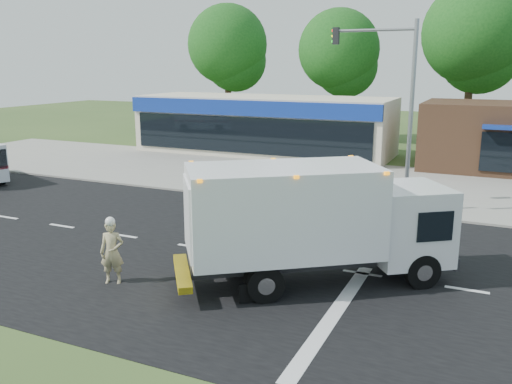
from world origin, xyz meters
TOP-DOWN VIEW (x-y plane):
  - ground at (0.00, 0.00)m, footprint 120.00×120.00m
  - road_asphalt at (0.00, 0.00)m, footprint 60.00×14.00m
  - sidewalk at (0.00, 8.20)m, footprint 60.00×2.40m
  - parking_apron at (0.00, 14.00)m, footprint 60.00×9.00m
  - lane_markings at (1.35, -1.35)m, footprint 55.20×7.00m
  - ems_box_truck at (1.78, -1.26)m, footprint 7.85×6.58m
  - emergency_worker at (-3.48, -3.70)m, footprint 0.82×0.69m
  - retail_strip_mall at (-9.00, 19.93)m, footprint 18.00×6.20m
  - brown_storefront at (7.00, 19.98)m, footprint 10.00×6.70m
  - traffic_signal_pole at (2.35, 7.60)m, footprint 3.51×0.25m
  - background_trees at (-0.85, 28.16)m, footprint 36.77×7.39m

SIDE VIEW (x-z plane):
  - ground at x=0.00m, z-range 0.00..0.00m
  - road_asphalt at x=0.00m, z-range -0.01..0.01m
  - parking_apron at x=0.00m, z-range 0.00..0.02m
  - lane_markings at x=1.35m, z-range 0.01..0.02m
  - sidewalk at x=0.00m, z-range 0.00..0.12m
  - emergency_worker at x=-3.48m, z-range -0.02..1.99m
  - brown_storefront at x=7.00m, z-range 0.00..4.00m
  - retail_strip_mall at x=-9.00m, z-range 0.01..4.01m
  - ems_box_truck at x=1.78m, z-range 0.27..3.78m
  - traffic_signal_pole at x=2.35m, z-range 0.92..8.92m
  - background_trees at x=-0.85m, z-range 1.33..13.43m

